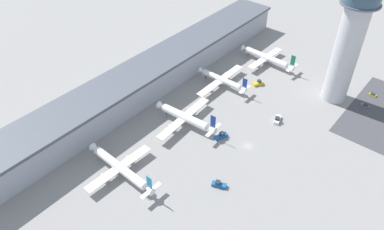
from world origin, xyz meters
The scene contains 13 objects.
ground_plane centered at (0.00, 0.00, 0.00)m, with size 1000.00×1000.00×0.00m, color gray.
terminal_building centered at (0.00, 70.00, 8.30)m, with size 231.14×25.00×16.40m.
control_tower centered at (64.17, -15.39, 33.98)m, with size 19.15×19.15×67.41m.
airplane_gate_alpha centered at (-51.25, 33.49, 4.03)m, with size 34.90×40.71×12.35m.
airplane_gate_bravo centered at (-7.04, 33.62, 4.57)m, with size 39.59×36.22×13.61m.
airplane_gate_charlie centered at (32.86, 39.68, 4.33)m, with size 39.85×33.19×11.69m.
airplane_gate_delta centered at (71.39, 32.66, 4.18)m, with size 32.92×38.64×12.77m.
service_truck_catering centered at (-3.44, 13.32, 1.08)m, with size 7.13×4.45×3.10m.
service_truck_fuel centered at (25.67, -1.68, 1.00)m, with size 7.49×4.61×2.88m.
service_truck_baggage centered at (47.87, 23.75, 1.03)m, with size 6.85×5.08×2.96m.
service_truck_water centered at (-28.93, -4.15, 0.97)m, with size 4.65×6.84×2.79m.
car_red_hatchback centered at (67.61, -32.61, 0.59)m, with size 1.72×4.72×1.52m.
car_silver_sedan centered at (80.12, -32.18, 0.59)m, with size 2.04×4.11×1.53m.
Camera 1 is at (-117.61, -62.65, 126.33)m, focal length 35.00 mm.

